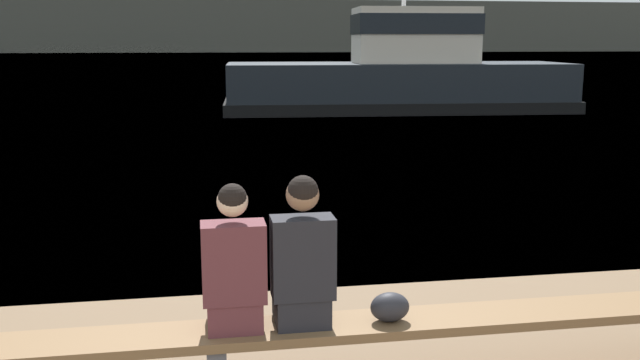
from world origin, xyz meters
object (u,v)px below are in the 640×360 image
bench_main (216,342)px  tugboat_red (401,78)px  person_left (234,268)px  person_right (302,261)px  shopping_bag (390,307)px

bench_main → tugboat_red: 19.31m
person_left → person_right: bearing=-0.3°
bench_main → shopping_bag: size_ratio=29.01×
person_right → tugboat_red: size_ratio=0.09×
person_left → person_right: 0.43m
bench_main → person_right: 0.75m
bench_main → person_left: size_ratio=7.84×
bench_main → person_right: person_right is taller
person_left → tugboat_red: size_ratio=0.08×
person_left → shopping_bag: bearing=-2.0°
person_right → bench_main: bearing=-179.6°
person_left → person_right: (0.43, -0.00, 0.03)m
bench_main → tugboat_red: tugboat_red is taller
person_right → tugboat_red: tugboat_red is taller
bench_main → tugboat_red: bearing=70.5°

